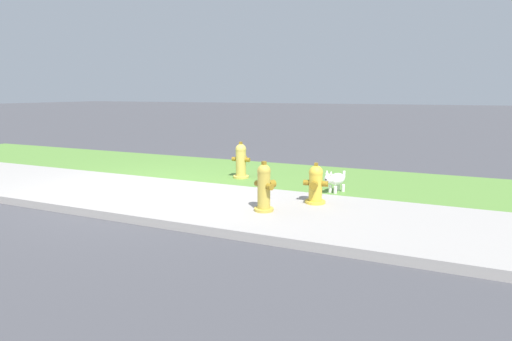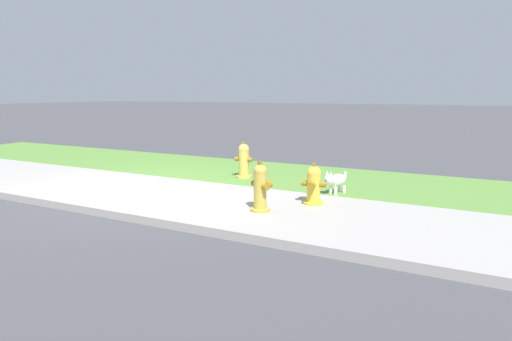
% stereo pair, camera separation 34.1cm
% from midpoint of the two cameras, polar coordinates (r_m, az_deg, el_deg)
% --- Properties ---
extents(ground_plane, '(120.00, 120.00, 0.00)m').
position_cam_midpoint_polar(ground_plane, '(7.48, -17.83, -3.17)').
color(ground_plane, '#424247').
extents(sidewalk_pavement, '(18.00, 2.45, 0.01)m').
position_cam_midpoint_polar(sidewalk_pavement, '(7.48, -17.84, -3.13)').
color(sidewalk_pavement, '#9E9993').
rests_on(sidewalk_pavement, ground).
extents(grass_verge, '(18.00, 2.71, 0.01)m').
position_cam_midpoint_polar(grass_verge, '(9.53, -7.76, 0.28)').
color(grass_verge, '#568438').
rests_on(grass_verge, ground).
extents(street_curb, '(18.00, 0.16, 0.12)m').
position_cam_midpoint_polar(street_curb, '(6.57, -25.27, -5.11)').
color(street_curb, '#9E9993').
rests_on(street_curb, ground).
extents(fire_hydrant_at_driveway, '(0.37, 0.35, 0.77)m').
position_cam_midpoint_polar(fire_hydrant_at_driveway, '(5.99, -0.45, -2.44)').
color(fire_hydrant_at_driveway, gold).
rests_on(fire_hydrant_at_driveway, ground).
extents(fire_hydrant_far_end, '(0.40, 0.37, 0.77)m').
position_cam_midpoint_polar(fire_hydrant_far_end, '(8.37, -3.32, 1.40)').
color(fire_hydrant_far_end, gold).
rests_on(fire_hydrant_far_end, ground).
extents(fire_hydrant_near_corner, '(0.40, 0.38, 0.67)m').
position_cam_midpoint_polar(fire_hydrant_near_corner, '(6.47, 7.01, -2.01)').
color(fire_hydrant_near_corner, gold).
rests_on(fire_hydrant_near_corner, ground).
extents(small_white_dog, '(0.36, 0.48, 0.43)m').
position_cam_midpoint_polar(small_white_dog, '(7.25, 9.94, -1.28)').
color(small_white_dog, white).
rests_on(small_white_dog, ground).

